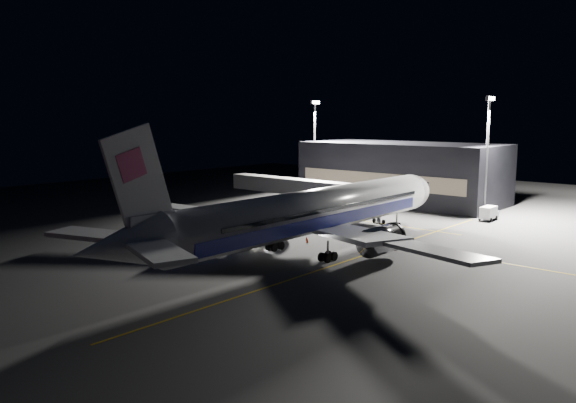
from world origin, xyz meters
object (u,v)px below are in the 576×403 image
Objects in this scene: floodlight_mast_north at (315,140)px; safety_cone_a at (307,240)px; floodlight_mast_south at (487,145)px; jet_bridge at (313,188)px; service_truck at (489,213)px; airliner at (310,213)px; safety_cone_c at (281,231)px; baggage_tug at (248,241)px; safety_cone_b at (307,238)px.

safety_cone_a is (-36.71, -27.99, -12.09)m from floodlight_mast_north.
jet_bridge is at bearing 126.79° from floodlight_mast_south.
jet_bridge is 30.31m from service_truck.
safety_cone_a is at bearing -142.68° from floodlight_mast_north.
service_truck is (-3.33, -2.25, -11.10)m from floodlight_mast_south.
jet_bridge is (23.08, 18.06, -0.58)m from airliner.
safety_cone_c is at bearing 70.43° from safety_cone_a.
safety_cone_a is 7.53m from safety_cone_c.
baggage_tug is 8.58m from safety_cone_a.
floodlight_mast_south is at bearing 32.62° from service_truck.
jet_bridge reaches higher than baggage_tug.
jet_bridge is 31.05m from floodlight_mast_south.
airliner reaches higher than baggage_tug.
floodlight_mast_north is 40.52× the size of safety_cone_b.
jet_bridge is 24.06m from floodlight_mast_north.
jet_bridge is 61.27× the size of safety_cone_a.
jet_bridge is 18.14m from safety_cone_c.
safety_cone_a is at bearing 42.51° from airliner.
airliner is at bearing -121.83° from safety_cone_c.
floodlight_mast_north is 41.85m from safety_cone_c.
floodlight_mast_north is 51.66m from baggage_tug.
jet_bridge is 56.56× the size of safety_cone_c.
service_truck is at bearing -145.96° from floodlight_mast_south.
baggage_tug is 10.57m from safety_cone_c.
airliner is 29.31m from jet_bridge.
service_truck is 1.61× the size of baggage_tug.
safety_cone_c is at bearing 78.03° from safety_cone_b.
floodlight_mast_south is 39.93m from safety_cone_a.
jet_bridge is at bearing 36.49° from safety_cone_b.
floodlight_mast_north is at bearing 83.84° from service_truck.
baggage_tug is 5.70× the size of safety_cone_b.
safety_cone_b is at bearing 42.34° from safety_cone_a.
service_truck is (37.74, -8.27, -3.90)m from airliner.
safety_cone_a is (7.57, -3.99, -0.59)m from baggage_tug.
service_truck is at bearing -12.35° from airliner.
safety_cone_b is (-32.12, 13.41, -1.01)m from service_truck.
service_truck reaches higher than safety_cone_b.
floodlight_mast_south is (18.00, -24.07, 7.79)m from jet_bridge.
service_truck is (-3.33, -40.25, -11.10)m from floodlight_mast_north.
service_truck reaches higher than baggage_tug.
jet_bridge reaches higher than service_truck.
service_truck is at bearing -20.18° from safety_cone_a.
airliner is 2.97× the size of floodlight_mast_south.
service_truck is at bearing -22.67° from safety_cone_b.
airliner is 2.97× the size of floodlight_mast_north.
jet_bridge is 11.81× the size of baggage_tug.
floodlight_mast_north is (18.00, 13.93, 7.79)m from jet_bridge.
safety_cone_c is (-34.19, -20.89, -12.07)m from floodlight_mast_north.
safety_cone_c is at bearing -156.73° from jet_bridge.
floodlight_mast_south is 39.09m from safety_cone_b.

